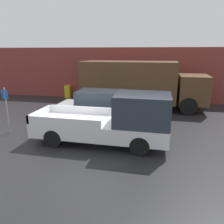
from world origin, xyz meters
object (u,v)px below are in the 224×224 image
Objects in this scene: delivery_truck at (139,83)px; newspaper_box at (68,92)px; car at (100,107)px; pickup_truck at (115,121)px; parking_sign at (7,108)px.

delivery_truck is 6.47m from newspaper_box.
delivery_truck is (1.71, 3.69, 0.83)m from car.
car reaches higher than newspaper_box.
newspaper_box is at bearing 161.16° from delivery_truck.
pickup_truck is 1.26× the size of car.
delivery_truck is at bearing 86.90° from pickup_truck.
car is 2.03× the size of parking_sign.
newspaper_box is (-4.31, 5.75, -0.36)m from car.
pickup_truck is 10.07m from newspaper_box.
car is 4.29× the size of newspaper_box.
delivery_truck is at bearing 48.56° from parking_sign.
delivery_truck is at bearing 65.19° from car.
pickup_truck reaches higher than car.
delivery_truck reaches higher than parking_sign.
delivery_truck is (0.34, 6.25, 0.72)m from pickup_truck.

